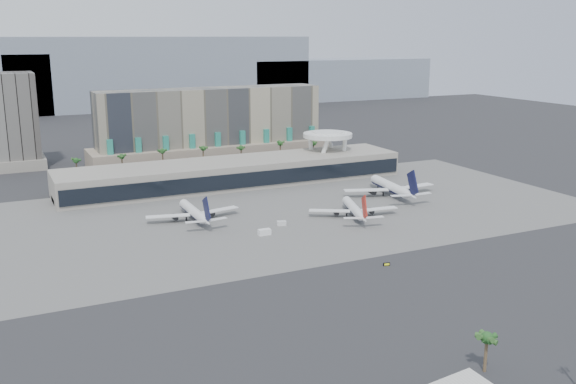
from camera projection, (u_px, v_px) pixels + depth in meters
name	position (u px, v px, depth m)	size (l,w,h in m)	color
ground	(350.00, 250.00, 219.02)	(900.00, 900.00, 0.00)	#232326
apron_pad	(282.00, 211.00, 267.27)	(260.00, 130.00, 0.06)	#5B5B59
mountain_ridge	(132.00, 78.00, 635.92)	(680.00, 60.00, 70.00)	gray
hotel	(211.00, 132.00, 372.22)	(140.00, 30.00, 42.00)	tan
office_tower	(12.00, 127.00, 349.48)	(30.00, 30.00, 52.00)	black
terminal	(235.00, 171.00, 313.85)	(170.00, 32.50, 14.50)	#A7A193
saucer_structure	(328.00, 138.00, 339.32)	(26.00, 26.00, 21.89)	white
palm_row	(224.00, 151.00, 346.67)	(157.80, 2.80, 13.10)	brown
airliner_left	(194.00, 212.00, 253.38)	(38.11, 39.19, 13.54)	white
airliner_centre	(354.00, 209.00, 258.33)	(35.48, 36.73, 13.09)	white
airliner_right	(391.00, 187.00, 292.33)	(44.48, 46.05, 15.93)	white
service_vehicle_a	(264.00, 232.00, 235.14)	(4.62, 2.26, 2.26)	white
service_vehicle_b	(282.00, 223.00, 246.98)	(3.49, 2.00, 1.80)	silver
taxiway_sign	(387.00, 264.00, 203.94)	(2.33, 0.73, 1.05)	black
near_palm_a	(487.00, 344.00, 138.38)	(6.00, 6.00, 9.40)	brown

